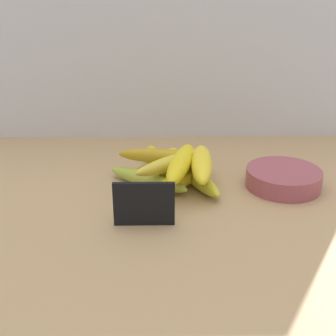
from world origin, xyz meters
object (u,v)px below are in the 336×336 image
(banana_9, at_px, (162,156))
(banana_4, at_px, (198,179))
(banana_6, at_px, (163,164))
(banana_3, at_px, (148,179))
(banana_5, at_px, (155,160))
(banana_1, at_px, (180,180))
(banana_2, at_px, (168,172))
(fruit_bowl, at_px, (283,178))
(banana_8, at_px, (173,163))
(banana_0, at_px, (194,162))
(banana_10, at_px, (181,163))
(chalkboard_sign, at_px, (144,206))
(banana_7, at_px, (202,164))

(banana_9, bearing_deg, banana_4, -22.43)
(banana_6, xyz_separation_m, banana_9, (-0.00, -0.04, 0.04))
(banana_3, relative_size, banana_5, 1.13)
(banana_1, relative_size, banana_2, 1.04)
(banana_3, bearing_deg, fruit_bowl, -0.93)
(banana_5, xyz_separation_m, banana_9, (0.02, -0.08, 0.04))
(banana_8, bearing_deg, banana_0, 56.69)
(banana_3, height_order, banana_10, banana_10)
(fruit_bowl, distance_m, banana_8, 0.24)
(fruit_bowl, distance_m, banana_5, 0.30)
(chalkboard_sign, height_order, banana_8, chalkboard_sign)
(banana_2, bearing_deg, banana_3, -144.81)
(banana_7, distance_m, banana_8, 0.06)
(banana_5, bearing_deg, banana_8, -69.84)
(banana_4, height_order, banana_6, banana_6)
(chalkboard_sign, relative_size, banana_9, 0.56)
(banana_4, distance_m, banana_6, 0.10)
(fruit_bowl, bearing_deg, banana_6, 163.39)
(banana_4, distance_m, banana_7, 0.04)
(banana_8, bearing_deg, banana_6, 106.62)
(banana_2, bearing_deg, banana_9, -176.53)
(chalkboard_sign, bearing_deg, banana_8, 70.92)
(banana_2, bearing_deg, fruit_bowl, -8.31)
(fruit_bowl, bearing_deg, banana_2, 171.69)
(chalkboard_sign, distance_m, banana_6, 0.23)
(chalkboard_sign, distance_m, fruit_bowl, 0.33)
(banana_3, bearing_deg, banana_2, 35.19)
(chalkboard_sign, height_order, banana_7, chalkboard_sign)
(banana_3, xyz_separation_m, banana_7, (0.11, -0.01, 0.04))
(banana_2, relative_size, banana_6, 0.82)
(banana_1, xyz_separation_m, banana_4, (0.04, 0.01, -0.00))
(banana_0, bearing_deg, banana_3, -142.33)
(banana_5, bearing_deg, banana_7, -50.46)
(banana_6, bearing_deg, banana_8, -73.38)
(banana_0, height_order, banana_4, banana_0)
(banana_0, bearing_deg, banana_4, -89.19)
(banana_7, height_order, banana_10, same)
(banana_5, xyz_separation_m, banana_7, (0.10, -0.12, 0.04))
(banana_0, bearing_deg, banana_9, -145.47)
(banana_10, bearing_deg, banana_0, 68.99)
(fruit_bowl, relative_size, banana_6, 0.83)
(banana_4, xyz_separation_m, banana_5, (-0.09, 0.11, -0.00))
(banana_5, height_order, banana_7, banana_7)
(fruit_bowl, height_order, banana_2, banana_2)
(banana_0, height_order, banana_3, banana_0)
(chalkboard_sign, xyz_separation_m, fruit_bowl, (0.29, 0.15, -0.02))
(banana_2, height_order, banana_6, banana_6)
(banana_1, bearing_deg, banana_9, 132.30)
(banana_5, xyz_separation_m, banana_8, (0.04, -0.11, 0.04))
(chalkboard_sign, relative_size, banana_0, 0.70)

